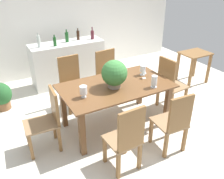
{
  "coord_description": "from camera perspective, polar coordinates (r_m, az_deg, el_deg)",
  "views": [
    {
      "loc": [
        -1.74,
        -3.12,
        2.51
      ],
      "look_at": [
        -0.05,
        -0.09,
        0.68
      ],
      "focal_mm": 39.09,
      "sensor_mm": 36.0,
      "label": 1
    }
  ],
  "objects": [
    {
      "name": "back_wall",
      "position": [
        6.1,
        -12.42,
        15.72
      ],
      "size": [
        6.4,
        0.1,
        2.6
      ],
      "primitive_type": "cube",
      "color": "white",
      "rests_on": "ground"
    },
    {
      "name": "side_table",
      "position": [
        5.83,
        18.67,
        6.5
      ],
      "size": [
        0.63,
        0.49,
        0.72
      ],
      "color": "brown",
      "rests_on": "ground"
    },
    {
      "name": "chair_near_right",
      "position": [
        3.55,
        14.31,
        -7.18
      ],
      "size": [
        0.44,
        0.47,
        0.97
      ],
      "rotation": [
        0.0,
        0.0,
        3.08
      ],
      "color": "brown",
      "rests_on": "ground"
    },
    {
      "name": "wine_bottle_amber",
      "position": [
        5.65,
        -4.63,
        12.67
      ],
      "size": [
        0.07,
        0.07,
        0.27
      ],
      "color": "#511E28",
      "rests_on": "kitchen_counter"
    },
    {
      "name": "wine_bottle_clear",
      "position": [
        5.63,
        -7.95,
        12.49
      ],
      "size": [
        0.06,
        0.06,
        0.26
      ],
      "color": "black",
      "rests_on": "kitchen_counter"
    },
    {
      "name": "wine_bottle_dark",
      "position": [
        5.5,
        -10.52,
        11.99
      ],
      "size": [
        0.07,
        0.07,
        0.27
      ],
      "color": "#194C1E",
      "rests_on": "kitchen_counter"
    },
    {
      "name": "wine_glass",
      "position": [
        4.11,
        7.61,
        4.01
      ],
      "size": [
        0.07,
        0.07,
        0.15
      ],
      "color": "silver",
      "rests_on": "dining_table"
    },
    {
      "name": "potted_plant_floor",
      "position": [
        5.01,
        -24.49,
        -1.33
      ],
      "size": [
        0.39,
        0.39,
        0.53
      ],
      "color": "brown",
      "rests_on": "ground"
    },
    {
      "name": "flower_centerpiece",
      "position": [
        3.73,
        0.56,
        3.75
      ],
      "size": [
        0.41,
        0.4,
        0.44
      ],
      "color": "gray",
      "rests_on": "dining_table"
    },
    {
      "name": "chair_head_end",
      "position": [
        3.65,
        -14.79,
        -6.46
      ],
      "size": [
        0.51,
        0.44,
        0.94
      ],
      "rotation": [
        0.0,
        0.0,
        -1.64
      ],
      "color": "brown",
      "rests_on": "ground"
    },
    {
      "name": "ground_plane",
      "position": [
        4.36,
        0.03,
        -7.33
      ],
      "size": [
        7.04,
        7.04,
        0.0
      ],
      "primitive_type": "plane",
      "color": "silver"
    },
    {
      "name": "crystal_vase_right",
      "position": [
        3.51,
        -6.7,
        -0.21
      ],
      "size": [
        0.11,
        0.11,
        0.18
      ],
      "color": "silver",
      "rests_on": "dining_table"
    },
    {
      "name": "dining_table",
      "position": [
        3.94,
        0.88,
        -0.62
      ],
      "size": [
        1.76,
        1.02,
        0.76
      ],
      "color": "brown",
      "rests_on": "ground"
    },
    {
      "name": "chair_far_right",
      "position": [
        4.92,
        -0.88,
        4.07
      ],
      "size": [
        0.52,
        0.52,
        0.97
      ],
      "rotation": [
        0.0,
        0.0,
        0.1
      ],
      "color": "brown",
      "rests_on": "ground"
    },
    {
      "name": "kitchen_counter",
      "position": [
        5.64,
        -10.25,
        6.15
      ],
      "size": [
        1.6,
        0.54,
        0.94
      ],
      "primitive_type": "cube",
      "color": "silver",
      "rests_on": "ground"
    },
    {
      "name": "chair_near_left",
      "position": [
        3.13,
        3.46,
        -11.14
      ],
      "size": [
        0.43,
        0.44,
        1.0
      ],
      "rotation": [
        0.0,
        0.0,
        3.18
      ],
      "color": "brown",
      "rests_on": "ground"
    },
    {
      "name": "wine_bottle_tall",
      "position": [
        5.28,
        -13.24,
        10.88
      ],
      "size": [
        0.07,
        0.07,
        0.23
      ],
      "color": "#194C1E",
      "rests_on": "kitchen_counter"
    },
    {
      "name": "crystal_vase_left",
      "position": [
        4.23,
        7.21,
        4.75
      ],
      "size": [
        0.1,
        0.1,
        0.18
      ],
      "color": "silver",
      "rests_on": "dining_table"
    },
    {
      "name": "crystal_vase_center_near",
      "position": [
        3.83,
        9.85,
        2.01
      ],
      "size": [
        0.1,
        0.1,
        0.19
      ],
      "color": "silver",
      "rests_on": "dining_table"
    },
    {
      "name": "chair_far_left",
      "position": [
        4.62,
        -9.44,
        2.17
      ],
      "size": [
        0.44,
        0.44,
        0.99
      ],
      "rotation": [
        0.0,
        0.0,
        0.02
      ],
      "color": "brown",
      "rests_on": "ground"
    },
    {
      "name": "wine_bottle_green",
      "position": [
        5.26,
        -16.75,
        10.7
      ],
      "size": [
        0.07,
        0.07,
        0.3
      ],
      "color": "#B2BFB7",
      "rests_on": "kitchen_counter"
    },
    {
      "name": "chair_foot_end",
      "position": [
        4.58,
        13.26,
        1.69
      ],
      "size": [
        0.49,
        0.46,
        1.02
      ],
      "rotation": [
        0.0,
        0.0,
        1.65
      ],
      "color": "brown",
      "rests_on": "ground"
    }
  ]
}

